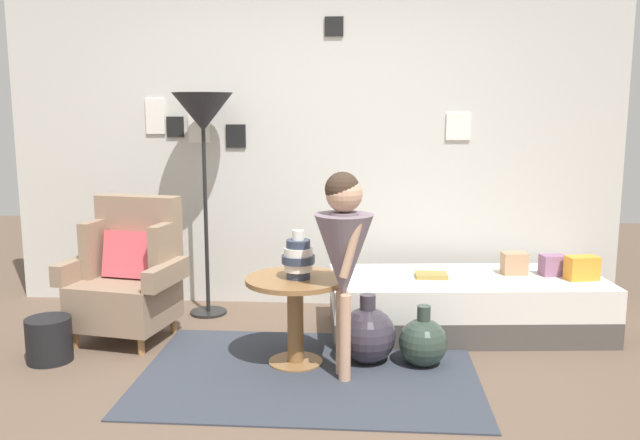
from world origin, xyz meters
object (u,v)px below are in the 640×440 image
armchair (129,275)px  person_child (344,247)px  daybed (466,304)px  floor_lamp (203,120)px  demijohn_near (367,335)px  magazine_basket (49,340)px  vase_striped (298,258)px  demijohn_far (423,342)px  book_on_daybed (431,275)px  side_table (295,302)px

armchair → person_child: size_ratio=0.79×
daybed → floor_lamp: bearing=171.9°
armchair → floor_lamp: bearing=54.2°
demijohn_near → magazine_basket: demijohn_near is taller
person_child → floor_lamp: bearing=132.9°
floor_lamp → vase_striped: bearing=-50.6°
armchair → demijohn_far: size_ratio=2.53×
magazine_basket → floor_lamp: bearing=53.9°
floor_lamp → magazine_basket: bearing=-126.1°
book_on_daybed → demijohn_far: 0.69m
side_table → demijohn_near: 0.50m
floor_lamp → book_on_daybed: 2.01m
armchair → demijohn_near: armchair is taller
vase_striped → demijohn_near: 0.65m
demijohn_near → demijohn_far: 0.34m
person_child → demijohn_far: (0.48, 0.22, -0.64)m
armchair → demijohn_far: armchair is taller
armchair → side_table: size_ratio=1.59×
daybed → demijohn_near: bearing=-137.2°
person_child → magazine_basket: 1.96m
armchair → book_on_daybed: 2.09m
floor_lamp → magazine_basket: 1.86m
side_table → magazine_basket: side_table is taller
side_table → person_child: size_ratio=0.50×
daybed → demijohn_near: demijohn_near is taller
floor_lamp → person_child: size_ratio=1.38×
vase_striped → magazine_basket: 1.66m
demijohn_near → person_child: bearing=-119.2°
person_child → demijohn_near: bearing=60.8°
vase_striped → demijohn_far: size_ratio=0.77×
armchair → book_on_daybed: size_ratio=4.41×
demijohn_near → vase_striped: bearing=-171.1°
armchair → vase_striped: bearing=-19.1°
person_child → magazine_basket: bearing=176.0°
floor_lamp → magazine_basket: floor_lamp is taller
side_table → book_on_daybed: bearing=36.7°
armchair → daybed: (2.33, 0.29, -0.24)m
demijohn_near → demijohn_far: (0.34, -0.03, -0.03)m
daybed → magazine_basket: 2.79m
person_child → demijohn_near: 0.67m
floor_lamp → demijohn_far: 2.27m
book_on_daybed → demijohn_near: (-0.44, -0.61, -0.23)m
side_table → demijohn_near: (0.44, 0.05, -0.22)m
armchair → vase_striped: (1.21, -0.42, 0.24)m
demijohn_far → book_on_daybed: bearing=81.1°
daybed → book_on_daybed: size_ratio=8.94×
armchair → vase_striped: 1.31m
daybed → demijohn_near: (-0.70, -0.64, -0.02)m
person_child → demijohn_far: person_child is taller
floor_lamp → demijohn_near: bearing=-36.8°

